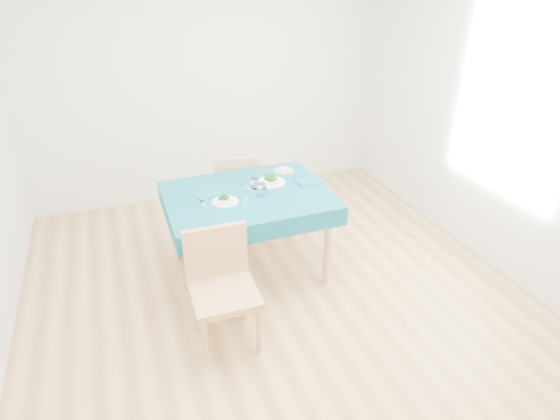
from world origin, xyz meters
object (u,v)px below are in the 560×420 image
object	(u,v)px
bowl_far	(271,179)
side_plate	(284,170)
chair_far	(235,178)
bowl_near	(225,199)
table	(249,233)
chair_near	(223,278)

from	to	relation	value
bowl_far	side_plate	xyz separation A→B (m)	(0.20, 0.20, -0.03)
side_plate	chair_far	bearing A→B (deg)	128.95
chair_far	bowl_near	bearing A→B (deg)	76.56
table	chair_far	world-z (taller)	chair_far
chair_far	bowl_near	world-z (taller)	chair_far
chair_far	bowl_near	size ratio (longest dim) A/B	5.27
table	chair_near	size ratio (longest dim) A/B	1.18
chair_far	bowl_far	world-z (taller)	chair_far
table	chair_far	bearing A→B (deg)	82.39
table	chair_near	distance (m)	0.92
chair_far	side_plate	world-z (taller)	chair_far
bowl_far	chair_near	bearing A→B (deg)	-125.85
chair_near	side_plate	xyz separation A→B (m)	(0.87, 1.14, 0.20)
chair_far	table	bearing A→B (deg)	89.03
chair_far	bowl_far	distance (m)	0.70
bowl_far	side_plate	bearing A→B (deg)	45.76
chair_near	bowl_near	world-z (taller)	chair_near
bowl_near	chair_far	bearing A→B (deg)	69.92
chair_far	bowl_far	size ratio (longest dim) A/B	4.44
chair_far	side_plate	xyz separation A→B (m)	(0.35, -0.43, 0.20)
table	bowl_near	distance (m)	0.47
bowl_far	side_plate	distance (m)	0.29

